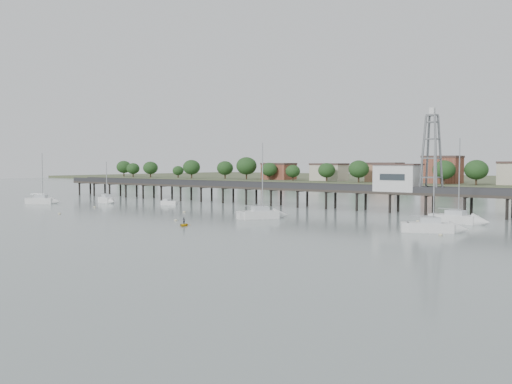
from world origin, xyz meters
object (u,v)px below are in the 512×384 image
(sailboat_a, at_px, (46,201))
(yellow_dinghy, at_px, (184,226))
(lattice_tower, at_px, (432,154))
(white_tender, at_px, (169,203))
(sailboat_e, at_px, (464,220))
(sailboat_d, at_px, (440,228))
(sailboat_b, at_px, (108,200))
(sailboat_c, at_px, (267,214))
(pier, at_px, (289,189))

(sailboat_a, xyz_separation_m, yellow_dinghy, (58.16, -13.44, -0.65))
(lattice_tower, xyz_separation_m, white_tender, (-55.20, -13.05, -10.65))
(sailboat_a, bearing_deg, sailboat_e, -23.30)
(lattice_tower, height_order, sailboat_e, lattice_tower)
(lattice_tower, distance_m, yellow_dinghy, 48.27)
(sailboat_d, height_order, white_tender, sailboat_d)
(sailboat_d, relative_size, sailboat_b, 1.33)
(sailboat_d, bearing_deg, sailboat_a, 154.25)
(lattice_tower, relative_size, sailboat_a, 1.26)
(lattice_tower, height_order, sailboat_b, lattice_tower)
(sailboat_d, bearing_deg, sailboat_e, 66.64)
(sailboat_c, relative_size, sailboat_d, 1.02)
(sailboat_b, bearing_deg, sailboat_d, 5.32)
(sailboat_a, distance_m, sailboat_b, 14.03)
(sailboat_a, distance_m, sailboat_c, 61.34)
(lattice_tower, relative_size, sailboat_e, 1.10)
(lattice_tower, height_order, sailboat_d, lattice_tower)
(sailboat_e, xyz_separation_m, white_tender, (-65.28, -0.54, -0.19))
(sailboat_e, height_order, sailboat_b, sailboat_e)
(lattice_tower, bearing_deg, pier, -180.00)
(sailboat_a, bearing_deg, sailboat_b, 11.46)
(pier, bearing_deg, sailboat_e, -16.74)
(sailboat_c, bearing_deg, sailboat_b, 117.31)
(sailboat_a, xyz_separation_m, white_tender, (25.43, 14.77, -0.20))
(sailboat_a, distance_m, yellow_dinghy, 59.70)
(lattice_tower, relative_size, yellow_dinghy, 6.12)
(sailboat_a, bearing_deg, pier, -3.36)
(lattice_tower, relative_size, sailboat_d, 1.16)
(sailboat_d, bearing_deg, sailboat_c, 150.21)
(pier, relative_size, sailboat_d, 11.23)
(lattice_tower, distance_m, sailboat_c, 32.78)
(sailboat_d, xyz_separation_m, sailboat_b, (-81.53, 7.70, 0.02))
(pier, xyz_separation_m, sailboat_e, (41.58, -12.51, -3.16))
(sailboat_c, height_order, white_tender, sailboat_c)
(lattice_tower, bearing_deg, sailboat_a, -160.97)
(lattice_tower, relative_size, white_tender, 3.84)
(lattice_tower, height_order, sailboat_c, lattice_tower)
(sailboat_c, height_order, yellow_dinghy, sailboat_c)
(pier, distance_m, sailboat_b, 43.16)
(pier, relative_size, sailboat_c, 11.04)
(lattice_tower, xyz_separation_m, sailboat_c, (-19.39, -24.27, -10.46))
(lattice_tower, xyz_separation_m, sailboat_b, (-70.59, -18.01, -10.44))
(sailboat_c, xyz_separation_m, sailboat_b, (-51.20, 6.26, 0.02))
(sailboat_b, distance_m, yellow_dinghy, 53.45)
(sailboat_e, relative_size, sailboat_c, 1.04)
(sailboat_b, bearing_deg, sailboat_a, -124.94)
(sailboat_e, bearing_deg, white_tender, -175.08)
(sailboat_a, bearing_deg, sailboat_c, -29.57)
(sailboat_d, relative_size, yellow_dinghy, 5.28)
(sailboat_c, height_order, sailboat_b, sailboat_c)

